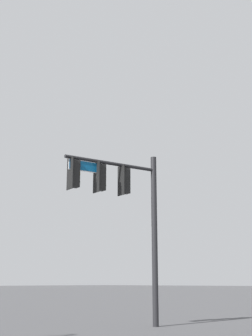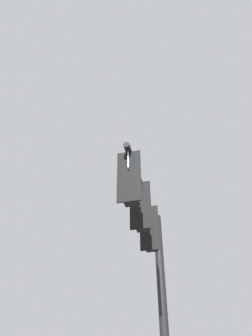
# 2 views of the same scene
# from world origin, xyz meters

# --- Properties ---
(signal_pole_near) EXTENTS (4.41, 1.41, 7.29)m
(signal_pole_near) POSITION_xyz_m (-7.15, -6.82, 5.04)
(signal_pole_near) COLOR black
(signal_pole_near) RESTS_ON ground_plane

